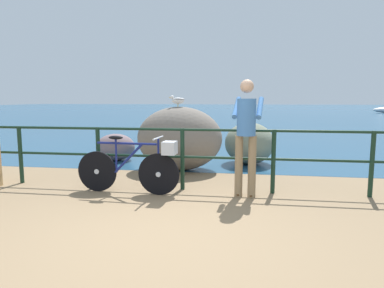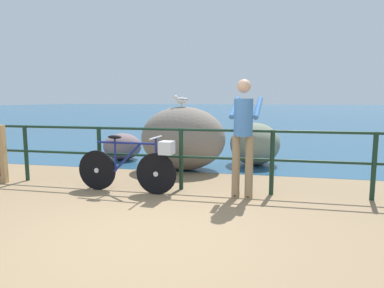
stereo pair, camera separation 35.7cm
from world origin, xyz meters
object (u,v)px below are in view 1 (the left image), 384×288
Objects in this scene: breakwater_boulder_main at (179,139)px; breakwater_boulder_left at (116,147)px; bicycle at (136,165)px; breakwater_boulder_right at (249,143)px; person_at_railing at (246,133)px; seagull at (178,100)px.

breakwater_boulder_left is at bearing 153.44° from breakwater_boulder_main.
breakwater_boulder_right is at bearing 60.65° from bicycle.
breakwater_boulder_right is at bearing 32.12° from breakwater_boulder_main.
person_at_railing reaches higher than seagull.
breakwater_boulder_left is 2.27m from seagull.
bicycle is 0.95× the size of breakwater_boulder_main.
breakwater_boulder_main is 1.40× the size of breakwater_boulder_right.
seagull is at bearing 44.25° from person_at_railing.
person_at_railing is at bearing -92.01° from breakwater_boulder_right.
person_at_railing is 2.35m from seagull.
breakwater_boulder_main is 2.00m from breakwater_boulder_left.
bicycle is 3.36m from breakwater_boulder_right.
breakwater_boulder_left is (-1.43, 2.79, -0.14)m from bicycle.
breakwater_boulder_left is 2.79× the size of seagull.
breakwater_boulder_main is (-1.37, 1.83, -0.32)m from person_at_railing.
person_at_railing is at bearing -40.87° from breakwater_boulder_left.
seagull reaches higher than breakwater_boulder_main.
breakwater_boulder_main reaches higher than bicycle.
breakwater_boulder_main reaches higher than breakwater_boulder_right.
person_at_railing is 1.88× the size of breakwater_boulder_left.
bicycle is 3.14m from breakwater_boulder_left.
breakwater_boulder_main is (0.33, 1.91, 0.20)m from bicycle.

